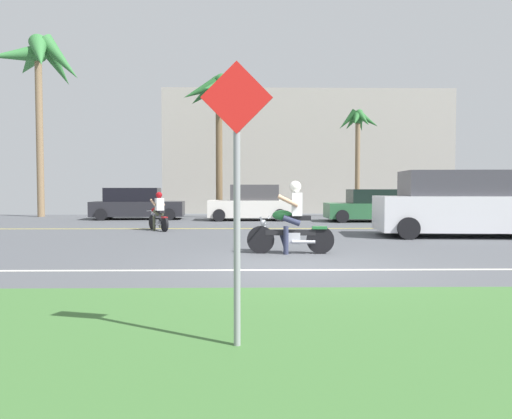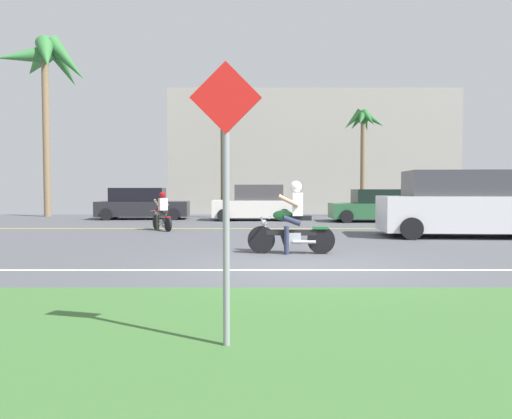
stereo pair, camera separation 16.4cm
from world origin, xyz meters
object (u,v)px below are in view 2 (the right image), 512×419
object	(u,v)px
palm_tree_0	(222,97)
parked_car_2	(373,206)
motorcyclist_distant	(160,214)
parked_car_0	(140,204)
suv_nearby	(461,205)
street_sign	(224,177)
palm_tree_2	(44,66)
parked_car_1	(253,204)
palm_tree_1	(361,128)
motorcyclist	(290,223)
parked_car_3	(481,204)

from	to	relation	value
palm_tree_0	parked_car_2	bearing A→B (deg)	-22.14
palm_tree_0	motorcyclist_distant	xyz separation A→B (m)	(-1.70, -7.35, -5.53)
palm_tree_0	parked_car_0	bearing A→B (deg)	-164.30
suv_nearby	street_sign	distance (m)	11.99
suv_nearby	parked_car_2	bearing A→B (deg)	97.85
parked_car_0	street_sign	distance (m)	19.31
palm_tree_2	motorcyclist_distant	size ratio (longest dim) A/B	6.78
parked_car_1	palm_tree_2	xyz separation A→B (m)	(-10.94, 3.02, 7.12)
suv_nearby	palm_tree_0	bearing A→B (deg)	129.31
palm_tree_1	suv_nearby	bearing A→B (deg)	-86.21
parked_car_1	motorcyclist_distant	xyz separation A→B (m)	(-3.27, -5.41, -0.19)
parked_car_0	palm_tree_1	xyz separation A→B (m)	(11.11, 1.90, 3.94)
parked_car_2	palm_tree_2	world-z (taller)	palm_tree_2
parked_car_0	motorcyclist_distant	xyz separation A→B (m)	(2.23, -6.24, -0.14)
motorcyclist	parked_car_3	size ratio (longest dim) A/B	0.51
palm_tree_1	motorcyclist_distant	size ratio (longest dim) A/B	4.04
suv_nearby	parked_car_3	world-z (taller)	suv_nearby
parked_car_1	motorcyclist_distant	world-z (taller)	parked_car_1
palm_tree_0	palm_tree_1	distance (m)	7.38
parked_car_1	palm_tree_2	size ratio (longest dim) A/B	0.40
parked_car_2	street_sign	world-z (taller)	street_sign
palm_tree_1	palm_tree_2	size ratio (longest dim) A/B	0.60
motorcyclist	parked_car_0	bearing A→B (deg)	117.39
palm_tree_0	street_sign	distance (m)	20.23
parked_car_2	palm_tree_0	size ratio (longest dim) A/B	0.53
motorcyclist	parked_car_1	xyz separation A→B (m)	(-0.84, 11.38, 0.08)
parked_car_1	street_sign	world-z (taller)	street_sign
street_sign	parked_car_0	bearing A→B (deg)	105.84
parked_car_2	palm_tree_2	xyz separation A→B (m)	(-16.31, 3.91, 7.20)
street_sign	palm_tree_1	bearing A→B (deg)	74.06
parked_car_3	motorcyclist_distant	bearing A→B (deg)	-159.73
parked_car_0	parked_car_3	bearing A→B (deg)	-4.19
parked_car_0	motorcyclist_distant	distance (m)	6.63
motorcyclist	suv_nearby	distance (m)	6.61
palm_tree_0	street_sign	xyz separation A→B (m)	(1.35, -19.67, -4.56)
parked_car_0	palm_tree_1	world-z (taller)	palm_tree_1
parked_car_2	motorcyclist_distant	bearing A→B (deg)	-152.36
parked_car_0	palm_tree_2	bearing A→B (deg)	158.06
parked_car_1	palm_tree_1	world-z (taller)	palm_tree_1
street_sign	motorcyclist_distant	bearing A→B (deg)	103.87
palm_tree_0	street_sign	world-z (taller)	palm_tree_0
palm_tree_1	parked_car_1	bearing A→B (deg)	-154.07
motorcyclist	palm_tree_1	bearing A→B (deg)	71.29
motorcyclist	parked_car_1	bearing A→B (deg)	94.21
palm_tree_1	motorcyclist_distant	world-z (taller)	palm_tree_1
palm_tree_0	suv_nearby	bearing A→B (deg)	-50.69
parked_car_0	palm_tree_2	xyz separation A→B (m)	(-5.44, 2.19, 7.17)
palm_tree_1	street_sign	distance (m)	21.51
parked_car_2	palm_tree_0	world-z (taller)	palm_tree_0
motorcyclist_distant	parked_car_2	bearing A→B (deg)	27.64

